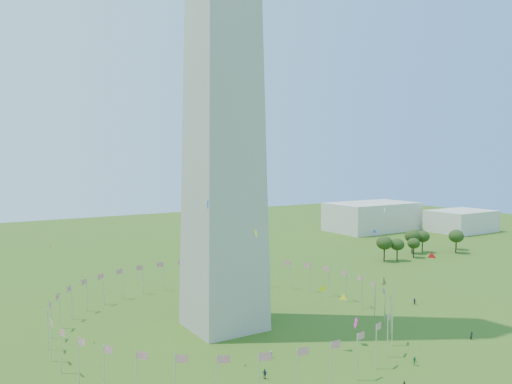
% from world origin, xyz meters
% --- Properties ---
extents(flag_ring, '(80.24, 80.24, 9.00)m').
position_xyz_m(flag_ring, '(-0.00, 50.00, 4.50)').
color(flag_ring, silver).
rests_on(flag_ring, ground).
extents(gov_building_east_a, '(50.00, 30.00, 16.00)m').
position_xyz_m(gov_building_east_a, '(150.00, 150.00, 8.00)').
color(gov_building_east_a, beige).
rests_on(gov_building_east_a, ground).
extents(gov_building_east_b, '(35.00, 25.00, 12.00)m').
position_xyz_m(gov_building_east_b, '(190.00, 120.00, 6.00)').
color(gov_building_east_b, beige).
rests_on(gov_building_east_b, ground).
extents(kites_aloft, '(125.44, 73.04, 37.75)m').
position_xyz_m(kites_aloft, '(17.07, 24.41, 17.99)').
color(kites_aloft, yellow).
rests_on(kites_aloft, ground).
extents(tree_line_east, '(53.30, 15.92, 10.19)m').
position_xyz_m(tree_line_east, '(114.36, 85.32, 4.79)').
color(tree_line_east, '#2C4717').
rests_on(tree_line_east, ground).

